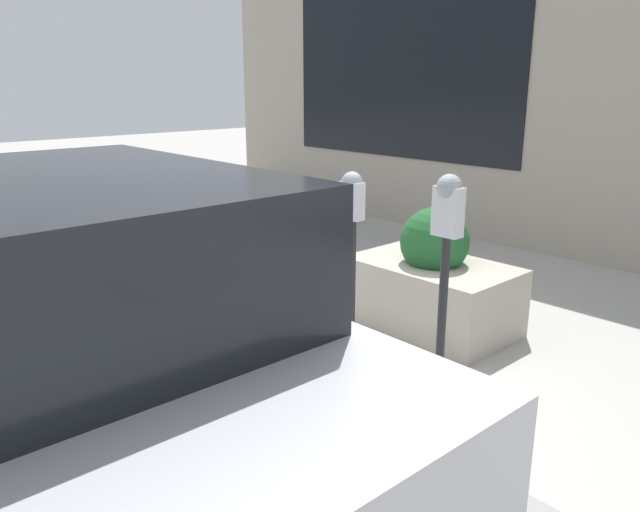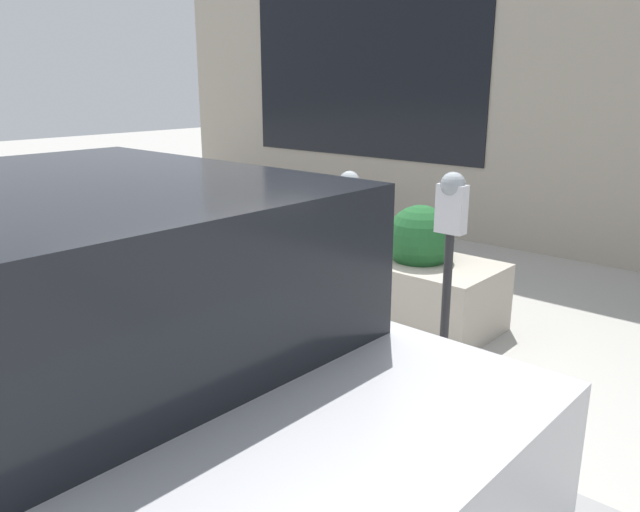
% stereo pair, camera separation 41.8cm
% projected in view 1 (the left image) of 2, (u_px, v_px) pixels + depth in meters
% --- Properties ---
extents(ground_plane, '(40.00, 40.00, 0.00)m').
position_uv_depth(ground_plane, '(308.00, 385.00, 4.37)').
color(ground_plane, '#ADAAA3').
extents(curb_strip, '(13.50, 0.16, 0.04)m').
position_uv_depth(curb_strip, '(299.00, 386.00, 4.31)').
color(curb_strip, gray).
rests_on(curb_strip, ground_plane).
extents(building_facade, '(13.50, 0.17, 3.91)m').
position_uv_depth(building_facade, '(617.00, 89.00, 6.74)').
color(building_facade, '#9E9384').
rests_on(building_facade, ground_plane).
extents(parking_meter_nearest, '(0.18, 0.15, 1.54)m').
position_uv_depth(parking_meter_nearest, '(446.00, 240.00, 3.75)').
color(parking_meter_nearest, '#232326').
rests_on(parking_meter_nearest, ground_plane).
extents(parking_meter_second, '(0.17, 0.14, 1.47)m').
position_uv_depth(parking_meter_second, '(351.00, 240.00, 4.32)').
color(parking_meter_second, '#232326').
rests_on(parking_meter_second, ground_plane).
extents(parking_meter_middle, '(0.19, 0.16, 1.40)m').
position_uv_depth(parking_meter_middle, '(272.00, 213.00, 4.86)').
color(parking_meter_middle, '#232326').
rests_on(parking_meter_middle, ground_plane).
extents(planter_box, '(1.35, 0.85, 1.06)m').
position_uv_depth(planter_box, '(432.00, 284.00, 5.27)').
color(planter_box, '#B2A899').
rests_on(planter_box, ground_plane).
extents(parked_car_front, '(4.01, 1.90, 1.67)m').
position_uv_depth(parked_car_front, '(62.00, 344.00, 2.97)').
color(parked_car_front, '#B7B7BC').
rests_on(parked_car_front, ground_plane).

